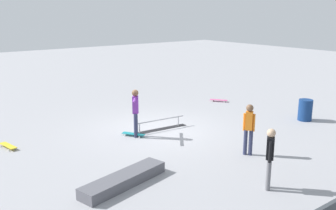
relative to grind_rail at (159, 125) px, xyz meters
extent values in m
plane|color=#9E9EA3|center=(0.17, -0.01, -0.17)|extent=(60.00, 60.00, 0.00)
cube|color=black|center=(0.00, 0.00, -0.16)|extent=(2.18, 0.42, 0.01)
cylinder|color=#B7B7BC|center=(-0.80, 0.07, 0.01)|extent=(0.04, 0.04, 0.36)
cylinder|color=#B7B7BC|center=(0.80, -0.07, 0.01)|extent=(0.04, 0.04, 0.36)
cylinder|color=#B7B7BC|center=(0.00, 0.00, 0.20)|extent=(2.01, 0.22, 0.05)
cube|color=#595960|center=(3.28, 3.04, -0.03)|extent=(2.50, 1.10, 0.28)
cylinder|color=#2D3351|center=(1.13, 0.22, 0.24)|extent=(0.17, 0.17, 0.82)
cylinder|color=#2D3351|center=(1.04, 0.09, 0.24)|extent=(0.17, 0.17, 0.82)
cube|color=purple|center=(1.09, 0.15, 0.94)|extent=(0.28, 0.28, 0.58)
sphere|color=brown|center=(1.09, 0.15, 1.34)|extent=(0.22, 0.22, 0.22)
cylinder|color=purple|center=(1.32, 0.45, 1.16)|extent=(0.39, 0.48, 0.07)
cylinder|color=purple|center=(0.85, -0.15, 1.16)|extent=(0.39, 0.48, 0.07)
cube|color=teal|center=(1.13, 0.06, -0.09)|extent=(0.59, 0.79, 0.02)
cylinder|color=white|center=(1.37, -0.11, -0.14)|extent=(0.05, 0.06, 0.05)
cylinder|color=white|center=(1.17, -0.23, -0.14)|extent=(0.05, 0.06, 0.05)
cylinder|color=white|center=(1.08, 0.35, -0.14)|extent=(0.05, 0.06, 0.05)
cylinder|color=white|center=(0.89, 0.23, -0.14)|extent=(0.05, 0.06, 0.05)
cylinder|color=slate|center=(0.60, 5.24, 0.21)|extent=(0.15, 0.15, 0.76)
cylinder|color=slate|center=(0.72, 5.33, 0.21)|extent=(0.15, 0.15, 0.76)
cube|color=black|center=(0.66, 5.28, 0.86)|extent=(0.26, 0.26, 0.54)
sphere|color=tan|center=(0.66, 5.28, 1.23)|extent=(0.20, 0.20, 0.20)
cylinder|color=black|center=(0.55, 5.20, 0.81)|extent=(0.10, 0.10, 0.50)
cylinder|color=black|center=(0.76, 5.37, 0.81)|extent=(0.10, 0.10, 0.50)
cylinder|color=#2D3351|center=(-0.59, 3.46, 0.22)|extent=(0.16, 0.16, 0.77)
cylinder|color=#2D3351|center=(-0.68, 3.59, 0.22)|extent=(0.16, 0.16, 0.77)
cube|color=orange|center=(-0.64, 3.52, 0.88)|extent=(0.26, 0.27, 0.55)
sphere|color=brown|center=(-0.64, 3.52, 1.25)|extent=(0.21, 0.21, 0.21)
cylinder|color=orange|center=(-0.56, 3.41, 0.83)|extent=(0.10, 0.10, 0.51)
cylinder|color=orange|center=(-0.71, 3.63, 0.83)|extent=(0.10, 0.10, 0.51)
cube|color=#E05993|center=(-4.68, -1.76, -0.09)|extent=(0.64, 0.76, 0.02)
cylinder|color=white|center=(-4.93, -1.61, -0.14)|extent=(0.06, 0.06, 0.05)
cylinder|color=white|center=(-4.75, -1.48, -0.14)|extent=(0.06, 0.06, 0.05)
cylinder|color=white|center=(-4.61, -2.05, -0.14)|extent=(0.06, 0.06, 0.05)
cylinder|color=white|center=(-4.42, -1.92, -0.14)|extent=(0.06, 0.06, 0.05)
cube|color=yellow|center=(4.81, -1.32, -0.09)|extent=(0.35, 0.82, 0.02)
cylinder|color=white|center=(4.98, -1.57, -0.14)|extent=(0.04, 0.06, 0.05)
cylinder|color=white|center=(4.75, -1.61, -0.14)|extent=(0.04, 0.06, 0.05)
cylinder|color=white|center=(4.87, -1.03, -0.14)|extent=(0.04, 0.06, 0.05)
cylinder|color=white|center=(4.65, -1.08, -0.14)|extent=(0.04, 0.06, 0.05)
cylinder|color=navy|center=(-5.15, 2.44, 0.24)|extent=(0.52, 0.52, 0.81)
camera|label=1|loc=(7.54, 10.42, 3.96)|focal=40.49mm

